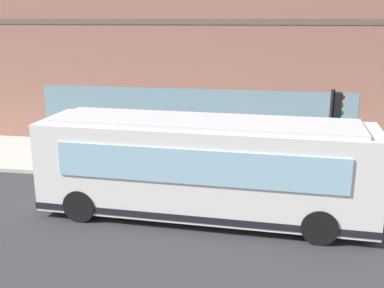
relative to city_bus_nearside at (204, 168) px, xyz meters
name	(u,v)px	position (x,y,z in m)	size (l,w,h in m)	color
ground	(155,210)	(0.19, 1.62, -1.55)	(120.00, 120.00, 0.00)	#2D2D30
sidewalk_curb	(184,161)	(5.23, 1.62, -1.48)	(4.88, 40.00, 0.15)	#B2ADA3
building_corner	(207,31)	(12.36, 1.62, 3.70)	(9.43, 21.04, 10.51)	#8C5B4C
city_bus_nearside	(204,168)	(0.00, 0.00, 0.00)	(2.97, 10.14, 3.07)	silver
traffic_light_near_corner	(335,119)	(3.28, -4.16, 0.98)	(0.32, 0.49, 3.43)	black
fire_hydrant	(170,139)	(7.01, 2.60, -1.04)	(0.35, 0.35, 0.74)	yellow
pedestrian_by_light_pole	(337,148)	(4.63, -4.54, -0.45)	(0.32, 0.32, 1.66)	#3359A5
pedestrian_near_building_entrance	(303,142)	(5.50, -3.31, -0.50)	(0.32, 0.32, 1.59)	#3359A5
pedestrian_walking_along_curb	(154,135)	(5.05, 2.86, -0.35)	(0.32, 0.32, 1.81)	#3F8C4C
newspaper_vending_box	(115,137)	(6.65, 5.10, -0.95)	(0.44, 0.43, 0.90)	#197233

